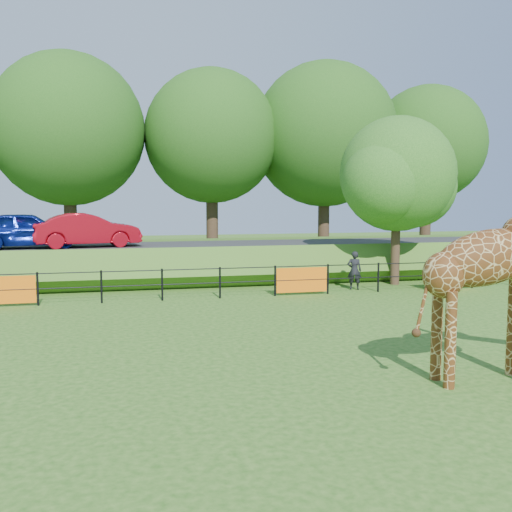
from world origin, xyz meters
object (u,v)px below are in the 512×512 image
object	(u,v)px
car_blue	(27,230)
tree_east	(399,179)
visitor	(354,270)
car_red	(87,230)

from	to	relation	value
car_blue	tree_east	distance (m)	15.47
car_blue	visitor	distance (m)	13.58
tree_east	car_red	bearing A→B (deg)	160.96
visitor	tree_east	bearing A→B (deg)	-134.48
car_red	tree_east	world-z (taller)	tree_east
car_red	tree_east	size ratio (longest dim) A/B	0.65
visitor	tree_east	size ratio (longest dim) A/B	0.22
visitor	tree_east	xyz separation A→B (m)	(2.25, 0.91, 3.54)
car_blue	car_red	world-z (taller)	car_blue
car_blue	tree_east	bearing A→B (deg)	-114.06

